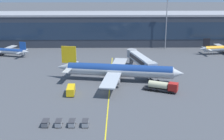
{
  "coord_description": "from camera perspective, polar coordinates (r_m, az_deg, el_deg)",
  "views": [
    {
      "loc": [
        1.1,
        -89.54,
        34.48
      ],
      "look_at": [
        2.61,
        8.75,
        4.5
      ],
      "focal_mm": 49.15,
      "sensor_mm": 36.0,
      "label": 1
    }
  ],
  "objects": [
    {
      "name": "apron_light_mast_2",
      "position": [
        153.03,
        10.1,
        9.17
      ],
      "size": [
        2.8,
        0.5,
        24.84
      ],
      "color": "gray",
      "rests_on": "ground_plane"
    },
    {
      "name": "terminal_building",
      "position": [
        163.15,
        1.27,
        7.71
      ],
      "size": [
        203.28,
        19.15,
        16.47
      ],
      "color": "#2D333D",
      "rests_on": "ground_plane"
    },
    {
      "name": "baggage_cart_0",
      "position": [
        76.46,
        -12.28,
        -9.61
      ],
      "size": [
        1.66,
        2.68,
        1.48
      ],
      "color": "#595B60",
      "rests_on": "ground_plane"
    },
    {
      "name": "fuel_tanker",
      "position": [
        96.86,
        9.44,
        -3.03
      ],
      "size": [
        10.91,
        6.58,
        3.25
      ],
      "color": "#232326",
      "rests_on": "ground_plane"
    },
    {
      "name": "apron_lead_in_line",
      "position": [
        97.81,
        -0.47,
        -3.68
      ],
      "size": [
        3.36,
        79.95,
        0.01
      ],
      "primitive_type": "cube",
      "rotation": [
        0.0,
        0.0,
        -0.04
      ],
      "color": "yellow",
      "rests_on": "ground_plane"
    },
    {
      "name": "lavatory_truck",
      "position": [
        94.52,
        -7.66,
        -3.67
      ],
      "size": [
        2.43,
        5.85,
        2.5
      ],
      "color": "yellow",
      "rests_on": "ground_plane"
    },
    {
      "name": "ground_plane",
      "position": [
        95.95,
        -1.48,
        -4.1
      ],
      "size": [
        700.0,
        700.0,
        0.0
      ],
      "primitive_type": "plane",
      "color": "#47494F"
    },
    {
      "name": "baggage_cart_3",
      "position": [
        75.02,
        -5.0,
        -9.8
      ],
      "size": [
        1.66,
        2.68,
        1.48
      ],
      "color": "gray",
      "rests_on": "ground_plane"
    },
    {
      "name": "jet_bridge",
      "position": [
        115.59,
        5.23,
        2.01
      ],
      "size": [
        9.16,
        23.72,
        6.47
      ],
      "color": "#B2B7BC",
      "rests_on": "ground_plane"
    },
    {
      "name": "baggage_cart_2",
      "position": [
        75.36,
        -7.46,
        -9.75
      ],
      "size": [
        1.66,
        2.68,
        1.48
      ],
      "color": "gray",
      "rests_on": "ground_plane"
    },
    {
      "name": "main_airliner",
      "position": [
        104.99,
        1.26,
        -0.05
      ],
      "size": [
        43.85,
        34.96,
        11.59
      ],
      "color": "#B2B7BC",
      "rests_on": "ground_plane"
    },
    {
      "name": "baggage_cart_1",
      "position": [
        75.85,
        -9.89,
        -9.69
      ],
      "size": [
        1.66,
        2.68,
        1.48
      ],
      "color": "gray",
      "rests_on": "ground_plane"
    }
  ]
}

